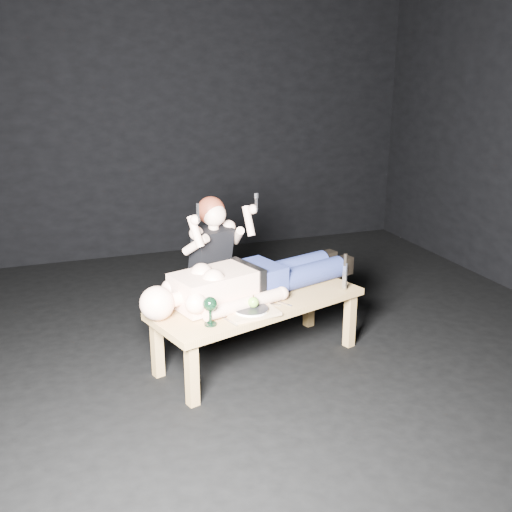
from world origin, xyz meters
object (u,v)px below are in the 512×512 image
Objects in this scene: serving_tray at (251,312)px; kneeling_woman at (206,265)px; lying_man at (254,275)px; table at (258,330)px; goblet at (210,311)px; carving_knife at (345,272)px.

kneeling_woman is at bearing 98.12° from serving_tray.
serving_tray is at bearing -129.75° from lying_man.
lying_man is 0.47m from kneeling_woman.
table is at bearing 58.40° from serving_tray.
serving_tray is at bearing 15.67° from goblet.
lying_man is at bearing 149.88° from carving_knife.
kneeling_woman is at bearing 76.75° from goblet.
carving_knife is (0.63, -0.14, -0.01)m from lying_man.
serving_tray is 0.79m from carving_knife.
kneeling_woman is (-0.22, 0.52, 0.34)m from table.
lying_man is 4.79× the size of serving_tray.
table is 0.73m from carving_knife.
lying_man is 0.59m from goblet.
goblet is (-0.19, -0.80, -0.02)m from kneeling_woman.
kneeling_woman reaches higher than table.
carving_knife reaches higher than serving_tray.
kneeling_woman is 4.18× the size of carving_knife.
serving_tray is (-0.13, -0.32, -0.13)m from lying_man.
table is 5.50× the size of carving_knife.
goblet is (-0.41, -0.28, 0.32)m from table.
serving_tray is 1.77× the size of goblet.
carving_knife is (0.76, 0.17, 0.12)m from serving_tray.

